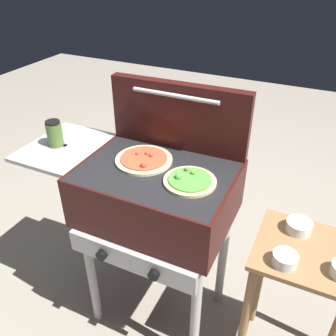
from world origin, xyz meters
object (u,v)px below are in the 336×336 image
grill (154,197)px  pizza_veggie (190,180)px  sauce_jar (55,134)px  prep_table (305,288)px  topping_bowl_near (285,259)px  topping_bowl_far (299,227)px  pizza_pepperoni (144,159)px

grill → pizza_veggie: (0.17, -0.03, 0.15)m
grill → sauce_jar: (-0.50, -0.01, 0.20)m
sauce_jar → prep_table: 1.25m
sauce_jar → prep_table: size_ratio=0.17×
prep_table → topping_bowl_near: topping_bowl_near is taller
topping_bowl_near → pizza_veggie: bearing=169.2°
topping_bowl_near → topping_bowl_far: bearing=84.4°
prep_table → topping_bowl_near: bearing=-132.2°
pizza_pepperoni → topping_bowl_far: 0.69m
pizza_pepperoni → sauce_jar: (-0.43, -0.05, 0.05)m
topping_bowl_near → grill: bearing=169.8°
grill → prep_table: size_ratio=1.35×
pizza_pepperoni → prep_table: pizza_pepperoni is taller
grill → pizza_veggie: pizza_veggie is taller
grill → topping_bowl_far: (0.60, 0.10, -0.02)m
prep_table → topping_bowl_far: bearing=130.1°
sauce_jar → topping_bowl_near: (1.07, -0.09, -0.23)m
pizza_veggie → sauce_jar: sauce_jar is taller
pizza_pepperoni → topping_bowl_near: size_ratio=2.69×
prep_table → grill: bearing=-179.6°
topping_bowl_near → pizza_pepperoni: bearing=167.5°
grill → topping_bowl_far: grill is taller
topping_bowl_near → prep_table: bearing=47.8°
pizza_veggie → topping_bowl_far: pizza_veggie is taller
grill → sauce_jar: size_ratio=7.92×
pizza_veggie → pizza_pepperoni: 0.25m
pizza_pepperoni → sauce_jar: 0.44m
grill → topping_bowl_near: (0.58, -0.10, -0.02)m
pizza_veggie → topping_bowl_near: pizza_veggie is taller
pizza_veggie → topping_bowl_far: 0.48m
pizza_pepperoni → prep_table: (0.74, -0.03, -0.39)m
topping_bowl_far → prep_table: bearing=-49.9°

